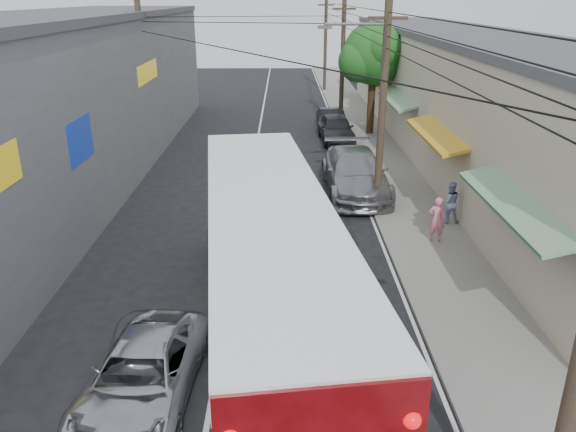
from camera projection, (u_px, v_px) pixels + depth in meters
The scene contains 12 objects.
sidewalk at pixel (380, 161), 28.71m from camera, with size 3.00×80.00×0.12m, color slate.
building_right at pixel (463, 93), 29.47m from camera, with size 7.09×40.00×6.25m.
building_left at pixel (62, 97), 25.41m from camera, with size 7.20×36.00×7.25m.
utility_poles at pixel (316, 79), 27.49m from camera, with size 11.80×45.28×8.00m.
street_tree at pixel (375, 56), 32.62m from camera, with size 4.40×4.00×6.60m.
coach_bus at pixel (269, 269), 13.19m from camera, with size 4.25×13.12×3.72m.
jeepney at pixel (142, 376), 11.54m from camera, with size 2.11×4.59×1.27m, color silver.
parked_suv at pixel (355, 173), 23.87m from camera, with size 2.52×6.19×1.80m, color gray.
parked_car_mid at pixel (336, 128), 32.52m from camera, with size 1.82×4.52×1.54m, color #26262B.
parked_car_far at pixel (332, 120), 35.18m from camera, with size 1.39×3.99×1.32m, color black.
pedestrian_near at pixel (437, 219), 18.92m from camera, with size 0.57×0.37×1.56m, color pink.
pedestrian_far at pixel (450, 202), 20.46m from camera, with size 0.77×0.60×1.58m, color #96AADA.
Camera 1 is at (1.53, -7.71, 7.93)m, focal length 35.00 mm.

